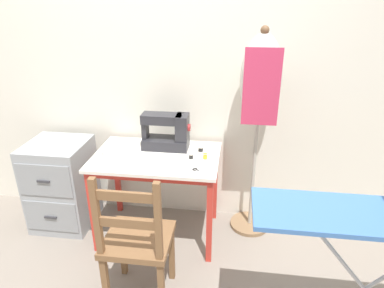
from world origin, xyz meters
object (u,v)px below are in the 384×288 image
Objects in this scene: thread_spool_far_edge at (205,156)px; dress_form at (260,93)px; thread_spool_mid_table at (201,149)px; thread_spool_near_machine at (191,156)px; wooden_chair at (137,242)px; ironing_board at (382,224)px; filing_cabinet at (62,184)px; scissors at (198,170)px; sewing_machine at (168,132)px; fabric_bowl at (113,152)px.

thread_spool_far_edge is 0.60m from dress_form.
thread_spool_near_machine is at bearing -112.64° from thread_spool_mid_table.
wooden_chair reaches higher than thread_spool_mid_table.
ironing_board is (0.94, -0.95, 0.11)m from thread_spool_mid_table.
wooden_chair is 1.11m from filing_cabinet.
thread_spool_mid_table is 1.20m from filing_cabinet.
scissors is 0.19m from thread_spool_far_edge.
thread_spool_mid_table is (-0.01, 0.31, 0.02)m from scissors.
sewing_machine is 2.23× the size of fabric_bowl.
fabric_bowl is (-0.38, -0.18, -0.11)m from sewing_machine.
dress_form is (0.40, 0.39, 0.45)m from scissors.
thread_spool_far_edge is at bearing 1.80° from fabric_bowl.
scissors is 0.61m from wooden_chair.
thread_spool_near_machine is 0.02× the size of dress_form.
scissors is at bearing 55.74° from wooden_chair.
thread_spool_far_edge is at bearing -3.12° from filing_cabinet.
scissors is 0.07× the size of dress_form.
sewing_machine is at bearing 152.57° from thread_spool_far_edge.
sewing_machine is at bearing -176.04° from dress_form.
thread_spool_near_machine is 0.73m from wooden_chair.
scissors is 0.19m from thread_spool_near_machine.
dress_form is at bearing 5.07° from filing_cabinet.
thread_spool_far_edge is at bearing 5.39° from thread_spool_near_machine.
wooden_chair is (-0.24, -0.63, -0.28)m from thread_spool_near_machine.
filing_cabinet is (-1.16, 0.25, -0.34)m from scissors.
wooden_chair is (0.34, -0.62, -0.28)m from fabric_bowl.
fabric_bowl is 0.10× the size of dress_form.
filing_cabinet is (-1.09, 0.07, -0.36)m from thread_spool_near_machine.
wooden_chair is 1.31m from ironing_board.
filing_cabinet reaches higher than scissors.
ironing_board is (2.09, -0.89, 0.47)m from filing_cabinet.
thread_spool_near_machine is 0.67m from dress_form.
sewing_machine is at bearing 127.91° from scissors.
filing_cabinet is at bearing 167.66° from scissors.
filing_cabinet is 0.62× the size of ironing_board.
fabric_bowl reaches higher than thread_spool_mid_table.
thread_spool_near_machine is 1.15m from filing_cabinet.
dress_form reaches higher than sewing_machine.
scissors is 3.02× the size of thread_spool_near_machine.
thread_spool_near_machine is 0.04× the size of wooden_chair.
wooden_chair reaches higher than ironing_board.
filing_cabinet is at bearing -174.93° from dress_form.
wooden_chair is at bearing -130.00° from dress_form.
wooden_chair is at bearing -118.14° from thread_spool_far_edge.
thread_spool_near_machine is 1.30m from ironing_board.
dress_form is at bearing 10.81° from thread_spool_mid_table.
fabric_bowl is 0.76m from wooden_chair.
thread_spool_mid_table is at bearing 110.39° from thread_spool_far_edge.
ironing_board is (1.24, -0.18, 0.39)m from wooden_chair.
sewing_machine reaches higher than scissors.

